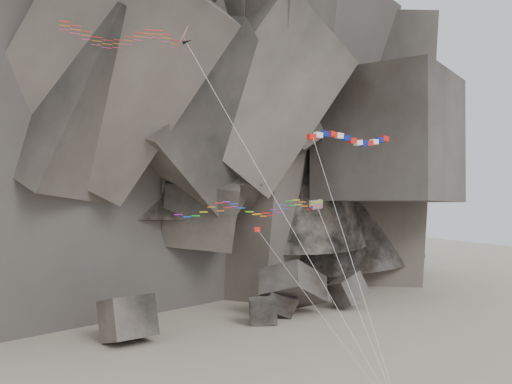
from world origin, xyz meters
name	(u,v)px	position (x,y,z in m)	size (l,w,h in m)	color
headland	(116,64)	(0.00, 70.00, 42.00)	(110.00, 70.00, 84.00)	#5C534B
boulder_field	(82,321)	(-11.71, 32.24, 2.38)	(70.89, 14.51, 9.16)	#47423F
delta_kite	(119,35)	(-13.40, 3.07, 29.36)	(22.27, 11.27, 29.23)	red
banner_kite	(351,140)	(7.84, 4.58, 22.71)	(9.64, 12.59, 21.77)	red
parafoil_kite	(245,208)	(-2.91, 4.22, 16.67)	(13.70, 11.49, 15.71)	#DFF40D
pennant_kite	(279,259)	(-1.74, 0.37, 12.82)	(7.59, 8.78, 13.62)	red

